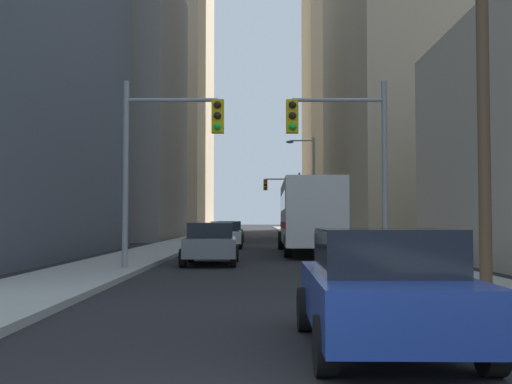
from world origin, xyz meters
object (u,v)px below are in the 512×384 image
(sedan_green, at_px, (230,232))
(traffic_signal_near_right, at_px, (343,144))
(sedan_blue, at_px, (383,289))
(traffic_signal_far_right, at_px, (284,194))
(sedan_white, at_px, (226,235))
(traffic_signal_near_left, at_px, (168,144))
(city_bus, at_px, (309,213))
(sedan_grey, at_px, (211,243))

(sedan_green, distance_m, traffic_signal_near_right, 25.94)
(sedan_blue, relative_size, traffic_signal_far_right, 0.71)
(sedan_white, relative_size, traffic_signal_near_left, 0.71)
(traffic_signal_far_right, bearing_deg, traffic_signal_near_left, -97.77)
(sedan_white, bearing_deg, traffic_signal_near_left, -93.59)
(sedan_white, bearing_deg, city_bus, -51.51)
(sedan_grey, height_order, traffic_signal_far_right, traffic_signal_far_right)
(sedan_grey, bearing_deg, traffic_signal_near_left, -109.28)
(sedan_blue, xyz_separation_m, traffic_signal_near_right, (1.13, 11.89, 3.24))
(traffic_signal_far_right, bearing_deg, sedan_grey, -96.69)
(traffic_signal_near_right, height_order, traffic_signal_far_right, same)
(sedan_white, height_order, sedan_green, same)
(sedan_grey, relative_size, sedan_white, 1.00)
(sedan_green, relative_size, traffic_signal_near_left, 0.70)
(sedan_green, xyz_separation_m, traffic_signal_near_right, (4.57, -25.33, 3.24))
(sedan_green, height_order, traffic_signal_near_left, traffic_signal_near_left)
(sedan_green, bearing_deg, sedan_grey, -89.44)
(sedan_white, distance_m, sedan_green, 9.02)
(sedan_white, bearing_deg, sedan_blue, -83.26)
(sedan_green, bearing_deg, traffic_signal_far_right, 72.37)
(city_bus, height_order, traffic_signal_far_right, traffic_signal_far_right)
(traffic_signal_near_right, bearing_deg, traffic_signal_far_right, 90.17)
(traffic_signal_near_left, relative_size, traffic_signal_far_right, 1.00)
(city_bus, xyz_separation_m, traffic_signal_near_right, (0.17, -10.91, 2.08))
(sedan_white, bearing_deg, sedan_grey, -89.54)
(traffic_signal_near_right, bearing_deg, traffic_signal_near_left, -180.00)
(sedan_white, xyz_separation_m, traffic_signal_near_right, (4.46, -16.31, 3.24))
(sedan_grey, relative_size, traffic_signal_near_right, 0.71)
(sedan_grey, bearing_deg, sedan_blue, -77.94)
(traffic_signal_near_left, bearing_deg, sedan_green, 87.94)
(sedan_blue, height_order, sedan_green, same)
(sedan_blue, xyz_separation_m, traffic_signal_far_right, (1.01, 51.24, 3.25))
(city_bus, bearing_deg, sedan_blue, -92.41)
(sedan_blue, distance_m, traffic_signal_near_left, 13.07)
(traffic_signal_far_right, bearing_deg, traffic_signal_near_right, -89.83)
(city_bus, height_order, sedan_green, city_bus)
(sedan_grey, bearing_deg, traffic_signal_near_right, -36.52)
(city_bus, relative_size, sedan_grey, 2.71)
(city_bus, distance_m, traffic_signal_far_right, 28.52)
(sedan_grey, relative_size, traffic_signal_far_right, 0.71)
(sedan_grey, xyz_separation_m, traffic_signal_far_right, (4.24, 36.12, 3.25))
(sedan_white, height_order, traffic_signal_far_right, traffic_signal_far_right)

